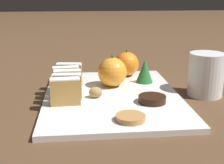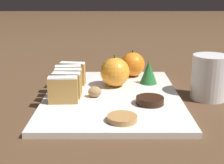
% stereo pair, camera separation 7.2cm
% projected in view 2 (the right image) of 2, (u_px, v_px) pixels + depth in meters
% --- Properties ---
extents(ground_plane, '(6.00, 6.00, 0.00)m').
position_uv_depth(ground_plane, '(112.00, 99.00, 0.74)').
color(ground_plane, '#513823').
extents(serving_platter, '(0.31, 0.41, 0.01)m').
position_uv_depth(serving_platter, '(112.00, 97.00, 0.73)').
color(serving_platter, white).
rests_on(serving_platter, ground_plane).
extents(stollen_slice_front, '(0.06, 0.03, 0.06)m').
position_uv_depth(stollen_slice_front, '(63.00, 90.00, 0.67)').
color(stollen_slice_front, '#B28442').
rests_on(stollen_slice_front, serving_platter).
extents(stollen_slice_second, '(0.06, 0.03, 0.06)m').
position_uv_depth(stollen_slice_second, '(66.00, 85.00, 0.70)').
color(stollen_slice_second, '#B28442').
rests_on(stollen_slice_second, serving_platter).
extents(stollen_slice_third, '(0.06, 0.02, 0.06)m').
position_uv_depth(stollen_slice_third, '(68.00, 81.00, 0.73)').
color(stollen_slice_third, '#B28442').
rests_on(stollen_slice_third, serving_platter).
extents(stollen_slice_fourth, '(0.07, 0.03, 0.06)m').
position_uv_depth(stollen_slice_fourth, '(68.00, 77.00, 0.76)').
color(stollen_slice_fourth, '#B28442').
rests_on(stollen_slice_fourth, serving_platter).
extents(stollen_slice_fifth, '(0.07, 0.03, 0.06)m').
position_uv_depth(stollen_slice_fifth, '(73.00, 74.00, 0.80)').
color(stollen_slice_fifth, '#B28442').
rests_on(stollen_slice_fifth, serving_platter).
extents(orange_near, '(0.07, 0.07, 0.08)m').
position_uv_depth(orange_near, '(133.00, 64.00, 0.87)').
color(orange_near, orange).
rests_on(orange_near, serving_platter).
extents(orange_far, '(0.07, 0.07, 0.08)m').
position_uv_depth(orange_far, '(115.00, 72.00, 0.78)').
color(orange_far, orange).
rests_on(orange_far, serving_platter).
extents(walnut, '(0.03, 0.02, 0.02)m').
position_uv_depth(walnut, '(95.00, 92.00, 0.71)').
color(walnut, '#9E7A51').
rests_on(walnut, serving_platter).
extents(chocolate_cookie, '(0.06, 0.06, 0.02)m').
position_uv_depth(chocolate_cookie, '(150.00, 101.00, 0.67)').
color(chocolate_cookie, black).
rests_on(chocolate_cookie, serving_platter).
extents(gingerbread_cookie, '(0.06, 0.06, 0.01)m').
position_uv_depth(gingerbread_cookie, '(122.00, 118.00, 0.58)').
color(gingerbread_cookie, '#B27F47').
rests_on(gingerbread_cookie, serving_platter).
extents(evergreen_sprig, '(0.05, 0.05, 0.06)m').
position_uv_depth(evergreen_sprig, '(149.00, 72.00, 0.81)').
color(evergreen_sprig, '#23662D').
rests_on(evergreen_sprig, serving_platter).
extents(coffee_mug, '(0.12, 0.08, 0.10)m').
position_uv_depth(coffee_mug, '(211.00, 77.00, 0.73)').
color(coffee_mug, white).
rests_on(coffee_mug, ground_plane).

